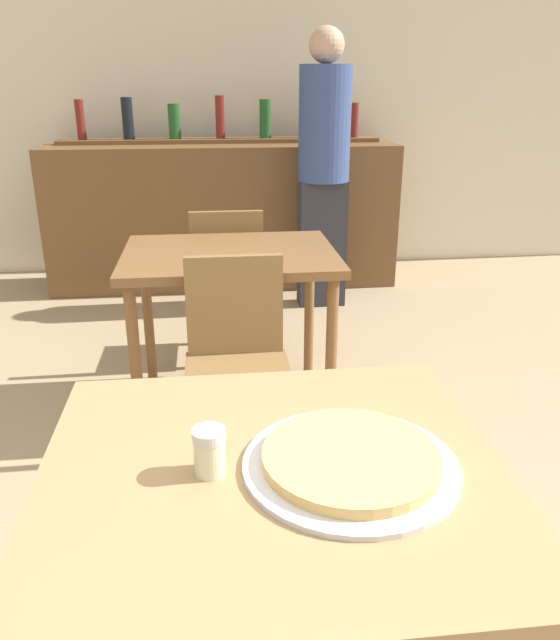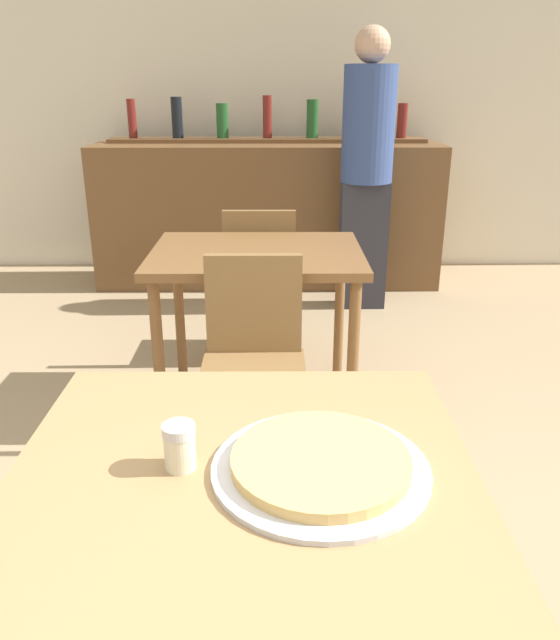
{
  "view_description": "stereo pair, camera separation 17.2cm",
  "coord_description": "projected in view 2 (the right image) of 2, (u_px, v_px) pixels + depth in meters",
  "views": [
    {
      "loc": [
        -0.1,
        -1.05,
        1.5
      ],
      "look_at": [
        0.08,
        0.55,
        0.88
      ],
      "focal_mm": 35.0,
      "sensor_mm": 36.0,
      "label": 1
    },
    {
      "loc": [
        0.07,
        -1.06,
        1.5
      ],
      "look_at": [
        0.08,
        0.55,
        0.88
      ],
      "focal_mm": 35.0,
      "sensor_mm": 36.0,
      "label": 2
    }
  ],
  "objects": [
    {
      "name": "person_standing",
      "position": [
        367.0,
        163.0,
        4.1
      ],
      "size": [
        0.34,
        0.34,
        1.82
      ],
      "color": "#2D2D38",
      "rests_on": "ground_plane"
    },
    {
      "name": "dining_table_near",
      "position": [
        244.0,
        504.0,
        1.28
      ],
      "size": [
        0.93,
        0.86,
        0.78
      ],
      "color": "#A87F51",
      "rests_on": "ground_plane"
    },
    {
      "name": "bar_counter",
      "position": [
        268.0,
        215.0,
        4.8
      ],
      "size": [
        2.6,
        0.56,
        1.06
      ],
      "color": "brown",
      "rests_on": "ground_plane"
    },
    {
      "name": "chair_far_side_back",
      "position": [
        260.0,
        272.0,
        3.42
      ],
      "size": [
        0.4,
        0.4,
        0.88
      ],
      "rotation": [
        0.0,
        0.0,
        3.14
      ],
      "color": "olive",
      "rests_on": "ground_plane"
    },
    {
      "name": "cheese_shaker",
      "position": [
        180.0,
        446.0,
        1.22
      ],
      "size": [
        0.07,
        0.07,
        0.1
      ],
      "color": "beige",
      "rests_on": "dining_table_near"
    },
    {
      "name": "dining_table_far",
      "position": [
        257.0,
        272.0,
        2.86
      ],
      "size": [
        0.96,
        0.73,
        0.78
      ],
      "color": "brown",
      "rests_on": "ground_plane"
    },
    {
      "name": "bar_back_shelf",
      "position": [
        269.0,
        131.0,
        4.71
      ],
      "size": [
        2.39,
        0.24,
        0.34
      ],
      "color": "brown",
      "rests_on": "bar_counter"
    },
    {
      "name": "chair_far_side_front",
      "position": [
        253.0,
        352.0,
        2.42
      ],
      "size": [
        0.4,
        0.4,
        0.88
      ],
      "color": "olive",
      "rests_on": "ground_plane"
    },
    {
      "name": "pizza_tray",
      "position": [
        321.0,
        464.0,
        1.22
      ],
      "size": [
        0.43,
        0.43,
        0.04
      ],
      "color": "silver",
      "rests_on": "dining_table_near"
    },
    {
      "name": "wall_back",
      "position": [
        268.0,
        94.0,
        4.96
      ],
      "size": [
        8.0,
        0.05,
        2.8
      ],
      "color": "silver",
      "rests_on": "ground_plane"
    }
  ]
}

